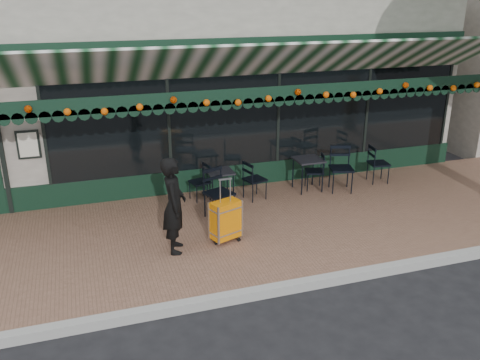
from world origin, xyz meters
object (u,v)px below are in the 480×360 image
object	(u,v)px
chair_b_front	(219,194)
cafe_table_b	(220,174)
cafe_table_a	(308,162)
chair_b_left	(200,182)
suitcase	(226,220)
chair_a_front	(341,169)
chair_b_right	(255,180)
woman	(174,205)
chair_a_left	(314,172)
chair_a_right	(379,164)

from	to	relation	value
chair_b_front	cafe_table_b	bearing A→B (deg)	52.85
cafe_table_a	chair_b_front	bearing A→B (deg)	-159.88
chair_b_left	chair_b_front	world-z (taller)	chair_b_front
cafe_table_a	chair_b_left	size ratio (longest dim) A/B	0.93
suitcase	chair_b_left	size ratio (longest dim) A/B	1.50
suitcase	chair_a_front	size ratio (longest dim) A/B	1.16
chair_b_front	chair_b_left	bearing A→B (deg)	77.64
chair_a_front	chair_b_left	size ratio (longest dim) A/B	1.29
suitcase	chair_b_right	world-z (taller)	suitcase
woman	cafe_table_a	world-z (taller)	woman
cafe_table_a	chair_b_left	world-z (taller)	chair_b_left
cafe_table_a	chair_a_front	world-z (taller)	chair_a_front
cafe_table_a	chair_a_left	bearing A→B (deg)	4.03
suitcase	chair_b_left	distance (m)	1.94
chair_a_front	chair_b_front	world-z (taller)	chair_a_front
cafe_table_b	chair_b_front	world-z (taller)	chair_b_front
chair_a_front	chair_b_front	bearing A→B (deg)	-152.91
cafe_table_b	woman	bearing A→B (deg)	-125.09
suitcase	cafe_table_b	distance (m)	1.84
cafe_table_b	chair_b_left	bearing A→B (deg)	157.34
cafe_table_b	chair_a_right	bearing A→B (deg)	-0.95
cafe_table_b	chair_a_right	xyz separation A→B (m)	(3.69, -0.06, -0.15)
woman	cafe_table_b	size ratio (longest dim) A/B	2.52
chair_a_left	chair_b_front	bearing A→B (deg)	-54.24
chair_b_left	cafe_table_a	bearing A→B (deg)	71.19
cafe_table_a	chair_a_left	world-z (taller)	chair_a_left
chair_a_left	chair_a_right	xyz separation A→B (m)	(1.57, -0.05, 0.03)
woman	chair_a_front	world-z (taller)	woman
chair_a_front	woman	bearing A→B (deg)	-141.96
chair_a_left	chair_b_front	world-z (taller)	chair_b_front
woman	chair_b_left	size ratio (longest dim) A/B	2.13
cafe_table_a	chair_b_left	bearing A→B (deg)	175.58
chair_a_left	chair_a_right	size ratio (longest dim) A/B	0.92
woman	chair_b_front	size ratio (longest dim) A/B	1.67
cafe_table_b	chair_a_right	world-z (taller)	chair_a_right
chair_a_right	chair_b_right	bearing A→B (deg)	99.84
cafe_table_b	chair_b_left	size ratio (longest dim) A/B	0.85
cafe_table_b	chair_a_front	xyz separation A→B (m)	(2.63, -0.28, -0.09)
suitcase	chair_b_right	bearing A→B (deg)	35.60
chair_b_front	woman	bearing A→B (deg)	-156.02
chair_a_front	chair_a_left	bearing A→B (deg)	167.64
chair_a_right	chair_b_right	size ratio (longest dim) A/B	1.04
chair_a_left	chair_a_right	distance (m)	1.57
chair_a_front	chair_a_right	bearing A→B (deg)	27.97
suitcase	chair_a_left	size ratio (longest dim) A/B	1.44
suitcase	cafe_table_a	size ratio (longest dim) A/B	1.61
chair_b_right	chair_b_front	xyz separation A→B (m)	(-0.96, -0.70, 0.07)
chair_a_right	chair_a_front	distance (m)	1.09
suitcase	chair_a_left	bearing A→B (deg)	14.76
woman	cafe_table_a	size ratio (longest dim) A/B	2.29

